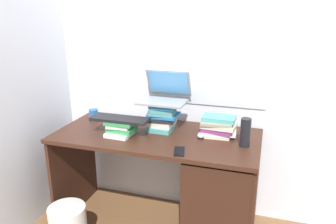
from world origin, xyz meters
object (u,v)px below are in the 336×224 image
(book_stack_keyboard_riser, at_px, (121,128))
(book_stack_side, at_px, (218,126))
(desk, at_px, (205,187))
(water_bottle, at_px, (245,132))
(book_stack_tall, at_px, (162,117))
(laptop, at_px, (165,94))
(keyboard, at_px, (120,119))
(cell_phone, at_px, (179,151))
(mug, at_px, (94,115))
(computer_mouse, at_px, (202,135))

(book_stack_keyboard_riser, distance_m, book_stack_side, 0.70)
(desk, height_order, water_bottle, water_bottle)
(desk, bearing_deg, book_stack_tall, 160.79)
(desk, xyz_separation_m, book_stack_side, (0.05, 0.12, 0.43))
(laptop, bearing_deg, book_stack_tall, -89.03)
(keyboard, distance_m, water_bottle, 0.88)
(desk, height_order, cell_phone, cell_phone)
(laptop, height_order, cell_phone, laptop)
(book_stack_tall, bearing_deg, desk, -19.21)
(keyboard, distance_m, cell_phone, 0.53)
(desk, xyz_separation_m, mug, (-0.97, 0.17, 0.40))
(computer_mouse, distance_m, mug, 0.93)
(book_stack_tall, height_order, computer_mouse, book_stack_tall)
(book_stack_keyboard_riser, bearing_deg, mug, 145.95)
(keyboard, distance_m, mug, 0.43)
(desk, distance_m, keyboard, 0.79)
(keyboard, bearing_deg, computer_mouse, 12.10)
(keyboard, bearing_deg, book_stack_keyboard_riser, -35.81)
(book_stack_side, distance_m, laptop, 0.47)
(desk, xyz_separation_m, book_stack_tall, (-0.37, 0.13, 0.45))
(keyboard, bearing_deg, book_stack_side, 14.87)
(book_stack_side, bearing_deg, water_bottle, -32.79)
(book_stack_keyboard_riser, xyz_separation_m, book_stack_side, (0.67, 0.19, 0.02))
(book_stack_tall, relative_size, computer_mouse, 2.16)
(mug, bearing_deg, book_stack_tall, -4.09)
(book_stack_tall, height_order, water_bottle, book_stack_tall)
(desk, height_order, keyboard, keyboard)
(desk, distance_m, computer_mouse, 0.38)
(keyboard, bearing_deg, laptop, 44.34)
(keyboard, bearing_deg, book_stack_tall, 36.05)
(book_stack_side, distance_m, cell_phone, 0.41)
(book_stack_tall, bearing_deg, mug, 175.91)
(book_stack_tall, distance_m, book_stack_keyboard_riser, 0.32)
(book_stack_side, distance_m, keyboard, 0.71)
(book_stack_side, xyz_separation_m, water_bottle, (0.20, -0.13, 0.02))
(mug, height_order, water_bottle, water_bottle)
(book_stack_tall, relative_size, book_stack_side, 0.88)
(water_bottle, distance_m, cell_phone, 0.46)
(book_stack_keyboard_riser, distance_m, mug, 0.43)
(book_stack_tall, relative_size, book_stack_keyboard_riser, 1.06)
(book_stack_keyboard_riser, distance_m, computer_mouse, 0.58)
(mug, relative_size, water_bottle, 0.57)
(book_stack_keyboard_riser, relative_size, computer_mouse, 2.03)
(book_stack_keyboard_riser, bearing_deg, book_stack_tall, 37.92)
(laptop, bearing_deg, computer_mouse, -21.92)
(water_bottle, relative_size, cell_phone, 1.43)
(computer_mouse, distance_m, cell_phone, 0.30)
(book_stack_side, relative_size, water_bottle, 1.31)
(mug, bearing_deg, water_bottle, -8.10)
(cell_phone, bearing_deg, book_stack_tall, 110.05)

